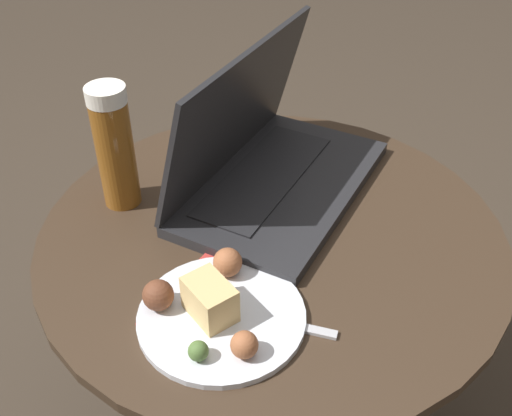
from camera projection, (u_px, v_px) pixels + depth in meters
name	position (u px, v px, depth m)	size (l,w,h in m)	color
table	(270.00, 298.00, 0.97)	(0.68, 0.68, 0.54)	#515156
napkin	(225.00, 296.00, 0.77)	(0.22, 0.17, 0.00)	#B7332D
laptop	(267.00, 161.00, 0.94)	(0.42, 0.31, 0.23)	#232326
beer_glass	(115.00, 147.00, 0.88)	(0.06, 0.06, 0.19)	brown
snack_plate	(215.00, 308.00, 0.74)	(0.21, 0.21, 0.06)	silver
fork	(259.00, 318.00, 0.74)	(0.09, 0.16, 0.00)	#B2B2B7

